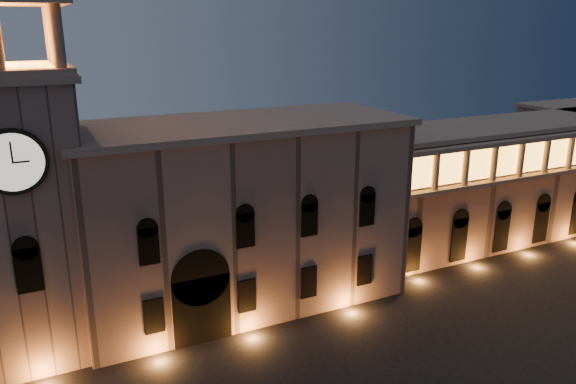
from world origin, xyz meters
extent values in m
cube|color=#876758|center=(-2.00, 22.00, 8.50)|extent=(30.00, 12.00, 17.00)
cube|color=gray|center=(-2.00, 22.00, 17.30)|extent=(30.80, 12.80, 0.60)
cube|color=black|center=(-8.00, 16.60, 3.00)|extent=(5.00, 1.40, 6.00)
cylinder|color=black|center=(-8.00, 16.60, 6.00)|extent=(5.00, 1.40, 5.00)
cube|color=orange|center=(-8.00, 16.40, 2.80)|extent=(4.20, 0.20, 5.00)
cube|color=#876758|center=(-20.50, 21.00, 11.00)|extent=(9.00, 9.00, 22.00)
cube|color=gray|center=(-20.50, 21.00, 22.25)|extent=(9.80, 9.80, 0.50)
cylinder|color=black|center=(-20.50, 16.32, 17.00)|extent=(4.60, 0.35, 4.60)
cylinder|color=beige|center=(-20.50, 16.18, 17.00)|extent=(4.00, 0.12, 4.00)
cube|color=gray|center=(-20.50, 21.00, 22.75)|extent=(9.40, 9.40, 0.50)
cube|color=orange|center=(-20.50, 21.00, 23.05)|extent=(6.80, 6.80, 0.15)
cylinder|color=gray|center=(-16.70, 17.20, 25.10)|extent=(0.76, 0.76, 4.20)
cylinder|color=gray|center=(-16.70, 24.80, 25.10)|extent=(0.76, 0.76, 4.20)
cylinder|color=gray|center=(-16.70, 21.00, 25.10)|extent=(0.76, 0.76, 4.20)
cube|color=#826153|center=(32.00, 24.00, 7.00)|extent=(40.00, 10.00, 14.00)
cube|color=gray|center=(32.00, 24.00, 14.25)|extent=(40.60, 10.60, 0.50)
cube|color=gray|center=(32.00, 18.50, 9.30)|extent=(40.00, 1.20, 0.40)
cube|color=gray|center=(32.00, 18.50, 13.60)|extent=(40.00, 1.40, 0.50)
cube|color=orange|center=(32.00, 19.05, 11.50)|extent=(38.00, 0.15, 3.60)
cylinder|color=gray|center=(14.00, 18.50, 11.50)|extent=(0.70, 0.70, 4.00)
cylinder|color=gray|center=(18.00, 18.50, 11.50)|extent=(0.70, 0.70, 4.00)
cylinder|color=gray|center=(22.00, 18.50, 11.50)|extent=(0.70, 0.70, 4.00)
cylinder|color=gray|center=(26.00, 18.50, 11.50)|extent=(0.70, 0.70, 4.00)
cylinder|color=gray|center=(30.00, 18.50, 11.50)|extent=(0.70, 0.70, 4.00)
cylinder|color=gray|center=(34.00, 18.50, 11.50)|extent=(0.70, 0.70, 4.00)
cylinder|color=gray|center=(38.00, 18.50, 11.50)|extent=(0.70, 0.70, 4.00)
camera|label=1|loc=(-19.87, -24.78, 25.95)|focal=35.00mm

